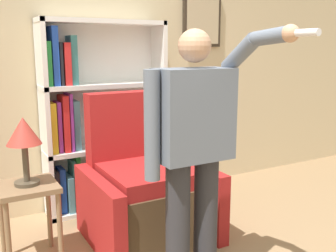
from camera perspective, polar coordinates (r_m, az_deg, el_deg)
The scene contains 6 objects.
wall_back at distance 3.80m, azimuth -10.07°, elevation 9.64°, with size 8.00×0.11×2.80m.
bookcase at distance 3.66m, azimuth -10.91°, elevation 1.03°, with size 1.15×0.28×1.75m.
armchair at distance 3.21m, azimuth -3.28°, elevation -9.40°, with size 0.94×0.87×1.14m.
person_standing at distance 2.34m, azimuth 3.76°, elevation -2.98°, with size 0.60×0.78×1.61m.
side_table at distance 2.92m, azimuth -19.59°, elevation -10.16°, with size 0.39×0.39×0.58m.
table_lamp at distance 2.80m, azimuth -20.20°, elevation -1.32°, with size 0.23×0.23×0.47m.
Camera 1 is at (-1.24, -1.56, 1.50)m, focal length 42.00 mm.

